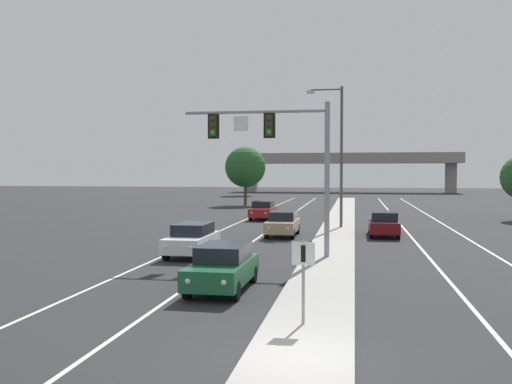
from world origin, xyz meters
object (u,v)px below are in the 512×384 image
object	(u,v)px
median_sign_post	(303,269)
tree_far_left_b	(245,167)
car_receding_darkred	(384,223)
overhead_signal_mast	(280,146)
tree_far_left_a	(246,167)
car_oncoming_tan	(283,223)
street_lamp_median	(338,148)
car_oncoming_green	(223,267)
car_oncoming_white	(192,239)
car_oncoming_red	(263,210)

from	to	relation	value
median_sign_post	tree_far_left_b	world-z (taller)	tree_far_left_b
tree_far_left_b	car_receding_darkred	bearing A→B (deg)	-63.75
overhead_signal_mast	tree_far_left_b	size ratio (longest dim) A/B	1.02
car_receding_darkred	tree_far_left_a	distance (m)	60.12
car_oncoming_tan	car_receding_darkred	world-z (taller)	same
street_lamp_median	car_oncoming_green	distance (m)	22.37
car_oncoming_white	car_oncoming_red	bearing A→B (deg)	89.74
car_oncoming_red	tree_far_left_a	distance (m)	47.01
car_oncoming_white	tree_far_left_b	bearing A→B (deg)	97.36
car_oncoming_green	tree_far_left_a	distance (m)	75.36
car_oncoming_tan	tree_far_left_a	bearing A→B (deg)	103.32
car_oncoming_white	tree_far_left_b	size ratio (longest dim) A/B	0.63
car_oncoming_green	car_oncoming_tan	size ratio (longest dim) A/B	1.00
median_sign_post	tree_far_left_b	xyz separation A→B (m)	(-11.68, 51.88, 3.04)
overhead_signal_mast	tree_far_left_b	world-z (taller)	overhead_signal_mast
street_lamp_median	car_oncoming_white	distance (m)	16.36
tree_far_left_a	car_oncoming_tan	bearing A→B (deg)	-76.68
median_sign_post	car_oncoming_green	distance (m)	5.51
car_oncoming_tan	car_receding_darkred	size ratio (longest dim) A/B	1.00
median_sign_post	tree_far_left_b	distance (m)	53.27
overhead_signal_mast	tree_far_left_a	world-z (taller)	overhead_signal_mast
car_oncoming_tan	tree_far_left_a	distance (m)	59.31
car_oncoming_white	car_receding_darkred	distance (m)	13.87
car_oncoming_white	car_oncoming_tan	size ratio (longest dim) A/B	1.00
overhead_signal_mast	street_lamp_median	xyz separation A→B (m)	(2.29, 14.20, 0.48)
car_oncoming_green	car_oncoming_white	world-z (taller)	same
median_sign_post	car_receding_darkred	distance (m)	22.09
car_oncoming_tan	tree_far_left_b	bearing A→B (deg)	105.31
overhead_signal_mast	median_sign_post	world-z (taller)	overhead_signal_mast
median_sign_post	tree_far_left_a	size ratio (longest dim) A/B	0.30
car_oncoming_green	tree_far_left_b	xyz separation A→B (m)	(-8.48, 47.46, 3.80)
car_oncoming_white	car_oncoming_tan	world-z (taller)	same
car_receding_darkred	car_oncoming_tan	bearing A→B (deg)	-170.94
median_sign_post	car_oncoming_green	size ratio (longest dim) A/B	0.49
car_oncoming_red	tree_far_left_a	world-z (taller)	tree_far_left_a
median_sign_post	street_lamp_median	xyz separation A→B (m)	(0.14, 25.97, 4.21)
overhead_signal_mast	median_sign_post	distance (m)	12.54
street_lamp_median	tree_far_left_b	bearing A→B (deg)	114.52
car_oncoming_white	car_receding_darkred	xyz separation A→B (m)	(9.64, 9.97, 0.00)
street_lamp_median	car_oncoming_tan	distance (m)	7.88
median_sign_post	street_lamp_median	bearing A→B (deg)	89.69
car_oncoming_green	car_receding_darkred	world-z (taller)	same
car_oncoming_green	car_receding_darkred	bearing A→B (deg)	70.04
car_oncoming_tan	tree_far_left_a	xyz separation A→B (m)	(-13.63, 57.58, 3.98)
overhead_signal_mast	car_oncoming_white	world-z (taller)	overhead_signal_mast
car_oncoming_red	car_oncoming_tan	bearing A→B (deg)	-74.81
car_oncoming_white	car_oncoming_green	bearing A→B (deg)	-66.08
car_oncoming_tan	car_receding_darkred	xyz separation A→B (m)	(6.31, 1.01, 0.00)
car_oncoming_green	car_oncoming_red	size ratio (longest dim) A/B	1.00
car_oncoming_white	car_oncoming_tan	bearing A→B (deg)	69.63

